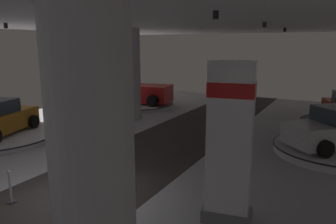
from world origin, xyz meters
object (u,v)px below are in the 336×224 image
object	(u,v)px
column_right	(93,177)
display_platform_far_right	(335,150)
pickup_truck_deep_left	(131,90)
brand_sign_pylon	(230,142)
column_left	(128,74)
visitor_walking_near	(86,148)
display_platform_deep_left	(135,104)

from	to	relation	value
column_right	display_platform_far_right	size ratio (longest dim) A/B	1.10
column_right	pickup_truck_deep_left	size ratio (longest dim) A/B	0.99
display_platform_far_right	brand_sign_pylon	bearing A→B (deg)	-107.82
display_platform_far_right	column_right	bearing A→B (deg)	-104.22
column_right	display_platform_far_right	bearing A→B (deg)	75.78
column_left	pickup_truck_deep_left	world-z (taller)	column_left
display_platform_far_right	visitor_walking_near	xyz separation A→B (m)	(-7.87, -6.44, 0.72)
display_platform_deep_left	visitor_walking_near	bearing A→B (deg)	-63.82
visitor_walking_near	pickup_truck_deep_left	bearing A→B (deg)	117.57
brand_sign_pylon	display_platform_deep_left	world-z (taller)	brand_sign_pylon
brand_sign_pylon	display_platform_far_right	bearing A→B (deg)	72.18
brand_sign_pylon	pickup_truck_deep_left	world-z (taller)	brand_sign_pylon
visitor_walking_near	brand_sign_pylon	bearing A→B (deg)	-8.09
pickup_truck_deep_left	display_platform_far_right	size ratio (longest dim) A/B	1.12
visitor_walking_near	display_platform_far_right	bearing A→B (deg)	39.30
column_left	pickup_truck_deep_left	bearing A→B (deg)	122.87
brand_sign_pylon	display_platform_deep_left	size ratio (longest dim) A/B	0.74
pickup_truck_deep_left	display_platform_far_right	bearing A→B (deg)	-19.25
column_right	display_platform_deep_left	xyz separation A→B (m)	(-10.50, 16.37, -2.58)
column_left	column_right	distance (m)	15.55
column_left	brand_sign_pylon	distance (m)	12.66
column_right	pickup_truck_deep_left	bearing A→B (deg)	123.54
display_platform_deep_left	visitor_walking_near	xyz separation A→B (m)	(5.55, -11.29, 0.74)
brand_sign_pylon	column_left	bearing A→B (deg)	136.86
brand_sign_pylon	display_platform_deep_left	bearing A→B (deg)	132.57
brand_sign_pylon	display_platform_far_right	distance (m)	7.84
column_right	display_platform_deep_left	distance (m)	19.62
column_left	display_platform_far_right	distance (m)	11.92
brand_sign_pylon	display_platform_far_right	xyz separation A→B (m)	(2.32, 7.23, -1.97)
pickup_truck_deep_left	display_platform_far_right	distance (m)	14.59
column_left	pickup_truck_deep_left	distance (m)	4.30
display_platform_deep_left	column_left	bearing A→B (deg)	-61.47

